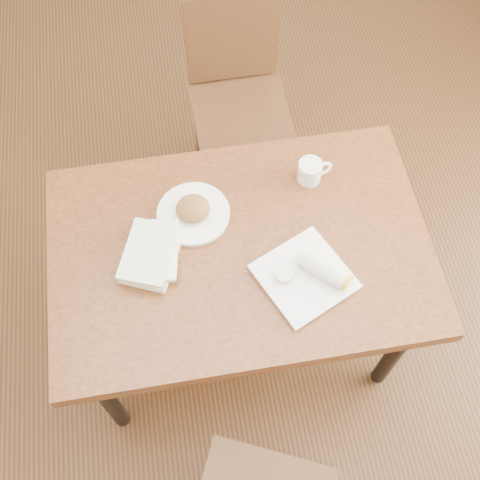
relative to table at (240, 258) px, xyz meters
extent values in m
cube|color=#472814|center=(0.00, 0.00, -0.68)|extent=(4.00, 5.00, 0.01)
cube|color=brown|center=(0.00, 0.00, 0.05)|extent=(1.29, 0.85, 0.06)
cylinder|color=black|center=(-0.55, -0.32, -0.33)|extent=(0.06, 0.06, 0.69)
cylinder|color=black|center=(0.55, -0.32, -0.33)|extent=(0.06, 0.06, 0.69)
cylinder|color=black|center=(-0.55, 0.32, -0.33)|extent=(0.06, 0.06, 0.69)
cylinder|color=black|center=(0.55, 0.32, -0.33)|extent=(0.06, 0.06, 0.69)
cylinder|color=#472C14|center=(-0.16, -0.58, -0.45)|extent=(0.04, 0.04, 0.45)
cylinder|color=#472914|center=(0.32, 1.01, -0.45)|extent=(0.04, 0.04, 0.45)
cylinder|color=#472914|center=(-0.04, 1.00, -0.45)|extent=(0.04, 0.04, 0.45)
cylinder|color=#472914|center=(0.32, 0.65, -0.45)|extent=(0.04, 0.04, 0.45)
cylinder|color=#472914|center=(-0.04, 0.64, -0.45)|extent=(0.04, 0.04, 0.45)
cube|color=#472914|center=(0.14, 0.82, -0.20)|extent=(0.43, 0.43, 0.04)
cube|color=#472914|center=(0.14, 1.01, 0.06)|extent=(0.40, 0.05, 0.45)
cylinder|color=white|center=(-0.14, 0.15, 0.09)|extent=(0.25, 0.25, 0.02)
cylinder|color=white|center=(-0.14, 0.15, 0.10)|extent=(0.25, 0.25, 0.01)
ellipsoid|color=#B27538|center=(-0.14, 0.15, 0.13)|extent=(0.12, 0.11, 0.06)
cylinder|color=white|center=(0.29, 0.24, 0.12)|extent=(0.09, 0.09, 0.09)
torus|color=white|center=(0.34, 0.24, 0.12)|extent=(0.07, 0.02, 0.07)
cylinder|color=tan|center=(0.29, 0.24, 0.16)|extent=(0.08, 0.08, 0.01)
cylinder|color=#F2E5CC|center=(0.29, 0.24, 0.16)|extent=(0.05, 0.05, 0.00)
cube|color=white|center=(0.19, -0.15, 0.09)|extent=(0.35, 0.35, 0.02)
cube|color=white|center=(0.19, -0.15, 0.10)|extent=(0.36, 0.36, 0.01)
cylinder|color=white|center=(0.25, -0.15, 0.14)|extent=(0.17, 0.16, 0.07)
cylinder|color=yellow|center=(0.31, -0.21, 0.14)|extent=(0.06, 0.06, 0.06)
cylinder|color=silver|center=(0.12, -0.15, 0.12)|extent=(0.06, 0.06, 0.03)
cylinder|color=red|center=(0.12, -0.15, 0.13)|extent=(0.05, 0.05, 0.01)
cube|color=white|center=(-0.30, 0.01, 0.09)|extent=(0.24, 0.28, 0.02)
cube|color=silver|center=(-0.28, 0.02, 0.11)|extent=(0.19, 0.25, 0.02)
cube|color=#ABDB92|center=(-0.30, 0.00, 0.13)|extent=(0.23, 0.27, 0.02)
camera|label=1|loc=(-0.16, -0.94, 1.88)|focal=45.00mm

